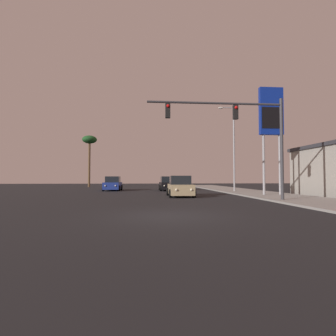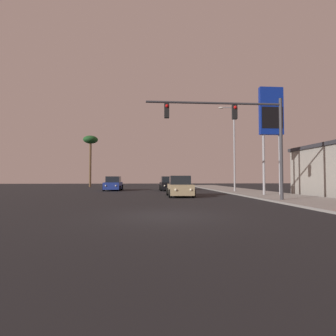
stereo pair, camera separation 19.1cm
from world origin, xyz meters
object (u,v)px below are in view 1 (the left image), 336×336
Objects in this scene: car_blue at (113,184)px; traffic_light_mast at (242,126)px; palm_tree_far at (89,142)px; car_tan at (180,187)px; car_black at (168,184)px; street_lamp at (233,144)px; gas_station_sign at (271,117)px.

traffic_light_mast reaches higher than car_blue.
car_blue is at bearing -66.55° from palm_tree_far.
car_tan is at bearing 122.92° from car_blue.
traffic_light_mast is 1.02× the size of palm_tree_far.
street_lamp is (6.55, -4.30, 4.36)m from car_black.
car_tan is 0.50× the size of traffic_light_mast.
car_tan is (0.20, -9.93, 0.00)m from car_black.
gas_station_sign is (1.36, -5.85, 1.50)m from street_lamp.
car_blue is (-6.54, 0.53, 0.00)m from car_black.
palm_tree_far is at bearing 118.75° from traffic_light_mast.
traffic_light_mast reaches higher than car_tan.
palm_tree_far is at bearing -48.84° from car_black.
car_blue is 0.48× the size of gas_station_sign.
car_tan is at bearing 178.33° from gas_station_sign.
car_black is 19.07m from palm_tree_far.
palm_tree_far is (-12.25, 23.13, 6.68)m from car_tan.
traffic_light_mast reaches higher than car_black.
car_black is at bearing 103.06° from traffic_light_mast.
street_lamp is (13.10, -4.83, 4.36)m from car_blue.
palm_tree_far reaches higher than car_black.
street_lamp is at bearing 103.04° from gas_station_sign.
street_lamp is at bearing -137.28° from car_tan.
street_lamp is at bearing 145.48° from car_black.
traffic_light_mast is at bearing -105.62° from street_lamp.
gas_station_sign is at bearing 143.61° from car_blue.
street_lamp is (6.35, 5.63, 4.36)m from car_tan.
car_blue is 19.07m from traffic_light_mast.
car_blue is 1.00× the size of car_tan.
car_tan is at bearing -62.10° from palm_tree_far.
street_lamp reaches higher than palm_tree_far.
car_black and car_blue have the same top height.
car_blue is 15.34m from palm_tree_far.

